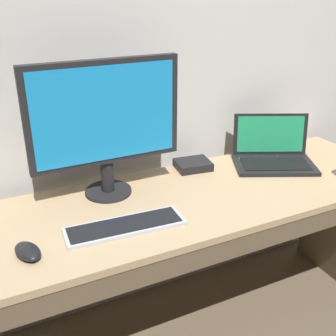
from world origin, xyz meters
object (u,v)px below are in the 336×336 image
laptop_black (273,156)px  computer_mouse (28,251)px  wired_keyboard (125,226)px  external_drive_box (193,165)px  external_monitor (105,120)px

laptop_black → computer_mouse: (-1.13, -0.23, -0.02)m
wired_keyboard → external_drive_box: 0.56m
external_monitor → computer_mouse: (-0.36, -0.28, -0.29)m
wired_keyboard → computer_mouse: (-0.33, -0.02, 0.01)m
wired_keyboard → external_drive_box: (0.45, 0.33, 0.01)m
laptop_black → external_monitor: external_monitor is taller
laptop_black → wired_keyboard: bearing=-165.1°
computer_mouse → external_drive_box: (0.78, 0.35, 0.00)m
external_monitor → external_drive_box: size_ratio=3.80×
wired_keyboard → computer_mouse: bearing=-176.8°
external_monitor → computer_mouse: bearing=-142.4°
external_drive_box → wired_keyboard: bearing=-143.6°
external_drive_box → external_monitor: bearing=-169.8°
laptop_black → computer_mouse: size_ratio=3.67×
wired_keyboard → computer_mouse: size_ratio=3.62×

